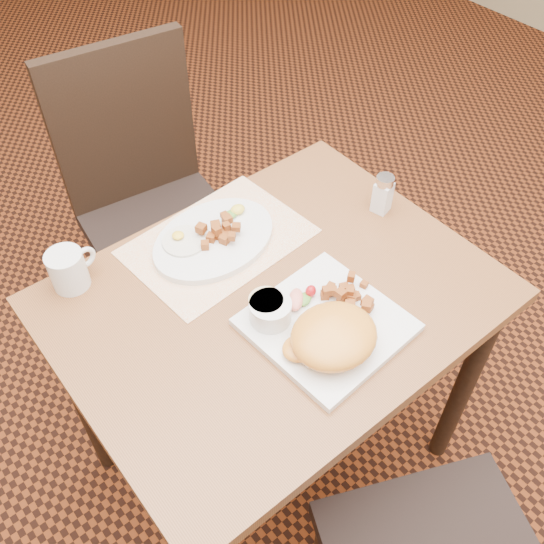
{
  "coord_description": "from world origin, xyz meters",
  "views": [
    {
      "loc": [
        -0.53,
        -0.64,
        1.73
      ],
      "look_at": [
        -0.0,
        0.0,
        0.82
      ],
      "focal_mm": 40.0,
      "sensor_mm": 36.0,
      "label": 1
    }
  ],
  "objects": [
    {
      "name": "garnish_sq",
      "position": [
        0.02,
        -0.06,
        0.78
      ],
      "size": [
        0.08,
        0.06,
        0.03
      ],
      "color": "#387223",
      "rests_on": "plate_square"
    },
    {
      "name": "ramekin",
      "position": [
        -0.06,
        -0.05,
        0.79
      ],
      "size": [
        0.09,
        0.09,
        0.05
      ],
      "color": "silver",
      "rests_on": "plate_square"
    },
    {
      "name": "plate_square",
      "position": [
        0.03,
        -0.13,
        0.76
      ],
      "size": [
        0.3,
        0.3,
        0.02
      ],
      "primitive_type": "cube",
      "rotation": [
        0.0,
        0.0,
        0.07
      ],
      "color": "silver",
      "rests_on": "table"
    },
    {
      "name": "hollandaise_mound",
      "position": [
        -0.01,
        -0.18,
        0.8
      ],
      "size": [
        0.18,
        0.16,
        0.06
      ],
      "color": "orange",
      "rests_on": "plate_square"
    },
    {
      "name": "chair_far",
      "position": [
        0.07,
        0.69,
        0.54
      ],
      "size": [
        0.47,
        0.48,
        0.97
      ],
      "rotation": [
        0.0,
        0.0,
        3.01
      ],
      "color": "black",
      "rests_on": "ground"
    },
    {
      "name": "garnish_ov",
      "position": [
        0.07,
        0.24,
        0.78
      ],
      "size": [
        0.06,
        0.04,
        0.02
      ],
      "color": "#387223",
      "rests_on": "plate_oval"
    },
    {
      "name": "placemat",
      "position": [
        -0.0,
        0.2,
        0.75
      ],
      "size": [
        0.42,
        0.31,
        0.0
      ],
      "primitive_type": "cube",
      "rotation": [
        0.0,
        0.0,
        0.08
      ],
      "color": "white",
      "rests_on": "table"
    },
    {
      "name": "home_fries_sq",
      "position": [
        0.1,
        -0.12,
        0.78
      ],
      "size": [
        0.11,
        0.11,
        0.03
      ],
      "color": "#9D4D19",
      "rests_on": "plate_square"
    },
    {
      "name": "coffee_mug",
      "position": [
        -0.32,
        0.3,
        0.79
      ],
      "size": [
        0.11,
        0.08,
        0.09
      ],
      "color": "silver",
      "rests_on": "table"
    },
    {
      "name": "plate_oval",
      "position": [
        -0.01,
        0.21,
        0.76
      ],
      "size": [
        0.33,
        0.26,
        0.02
      ],
      "primitive_type": null,
      "rotation": [
        0.0,
        0.0,
        0.12
      ],
      "color": "silver",
      "rests_on": "placemat"
    },
    {
      "name": "ground",
      "position": [
        0.0,
        0.0,
        0.0
      ],
      "size": [
        8.0,
        8.0,
        0.0
      ],
      "primitive_type": "plane",
      "color": "black",
      "rests_on": "ground"
    },
    {
      "name": "table",
      "position": [
        0.0,
        0.0,
        0.64
      ],
      "size": [
        0.9,
        0.7,
        0.75
      ],
      "color": "brown",
      "rests_on": "ground"
    },
    {
      "name": "fried_egg",
      "position": [
        -0.07,
        0.24,
        0.77
      ],
      "size": [
        0.1,
        0.1,
        0.02
      ],
      "color": "white",
      "rests_on": "plate_oval"
    },
    {
      "name": "salt_shaker",
      "position": [
        0.37,
        0.05,
        0.8
      ],
      "size": [
        0.05,
        0.05,
        0.1
      ],
      "color": "white",
      "rests_on": "table"
    },
    {
      "name": "home_fries_ov",
      "position": [
        0.0,
        0.2,
        0.78
      ],
      "size": [
        0.11,
        0.09,
        0.03
      ],
      "color": "#9D4D19",
      "rests_on": "plate_oval"
    }
  ]
}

